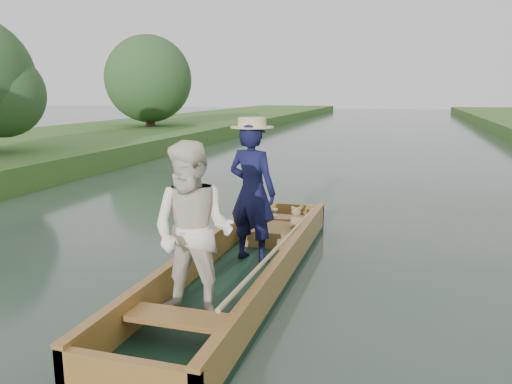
# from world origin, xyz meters

# --- Properties ---
(ground) EXTENTS (120.00, 120.00, 0.00)m
(ground) POSITION_xyz_m (0.00, 0.00, 0.00)
(ground) COLOR #283D30
(ground) RESTS_ON ground
(trees_far) EXTENTS (22.32, 17.35, 4.66)m
(trees_far) POSITION_xyz_m (-2.58, 8.31, 2.59)
(trees_far) COLOR #47331E
(trees_far) RESTS_ON ground
(punt) EXTENTS (1.12, 5.00, 1.84)m
(punt) POSITION_xyz_m (-0.03, -0.17, 0.60)
(punt) COLOR black
(punt) RESTS_ON ground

